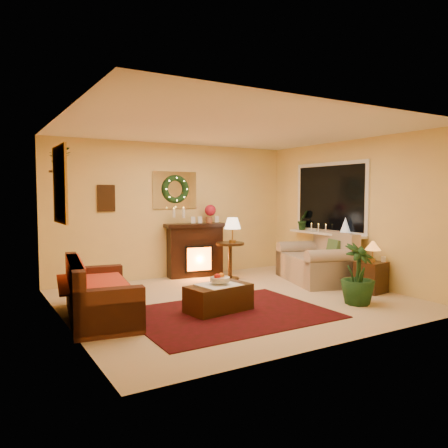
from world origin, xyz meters
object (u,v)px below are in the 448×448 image
coffee_table (219,297)px  end_table_square (371,276)px  side_table_round (230,262)px  loveseat (315,259)px  sofa (101,286)px  fireplace (195,249)px

coffee_table → end_table_square: bearing=-13.7°
side_table_round → coffee_table: bearing=-125.4°
side_table_round → coffee_table: 2.31m
side_table_round → coffee_table: (-1.34, -1.88, -0.12)m
loveseat → side_table_round: 1.59m
sofa → loveseat: loveseat is taller
loveseat → side_table_round: bearing=158.9°
sofa → end_table_square: 4.32m
sofa → end_table_square: size_ratio=3.56×
loveseat → end_table_square: loveseat is taller
loveseat → coffee_table: bearing=-143.8°
end_table_square → coffee_table: 2.78m
side_table_round → end_table_square: 2.57m
sofa → loveseat: 4.08m
side_table_round → coffee_table: size_ratio=0.79×
end_table_square → loveseat: bearing=98.6°
loveseat → side_table_round: size_ratio=2.29×
sofa → side_table_round: (2.82, 1.36, -0.10)m
fireplace → loveseat: fireplace is taller
fireplace → loveseat: bearing=-36.0°
fireplace → end_table_square: (1.87, -2.75, -0.28)m
end_table_square → coffee_table: end_table_square is taller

